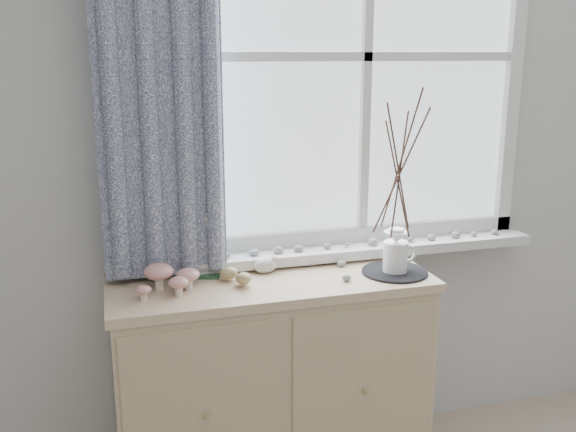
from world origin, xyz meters
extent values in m
cube|color=beige|center=(0.00, 2.00, 1.30)|extent=(4.00, 0.04, 2.60)
cube|color=white|center=(0.30, 2.00, 1.65)|extent=(1.30, 0.01, 1.40)
cube|color=white|center=(0.30, 1.92, 0.88)|extent=(1.45, 0.16, 0.04)
cube|color=#0A193B|center=(-0.52, 1.87, 1.68)|extent=(0.44, 0.06, 1.61)
cube|color=beige|center=(-0.15, 1.75, 0.41)|extent=(1.17, 0.43, 0.81)
cube|color=beige|center=(-0.15, 1.75, 0.83)|extent=(1.20, 0.45, 0.03)
cube|color=beige|center=(-0.44, 1.53, 0.41)|extent=(0.55, 0.01, 0.75)
cube|color=beige|center=(0.14, 1.53, 0.41)|extent=(0.55, 0.01, 0.75)
cylinder|color=white|center=(-0.56, 1.75, 0.88)|extent=(0.03, 0.03, 0.07)
ellipsoid|color=#AE1405|center=(-0.56, 1.75, 0.92)|extent=(0.10, 0.10, 0.06)
cylinder|color=white|center=(-0.50, 1.68, 0.87)|extent=(0.03, 0.03, 0.05)
ellipsoid|color=#AE1405|center=(-0.50, 1.68, 0.90)|extent=(0.07, 0.07, 0.04)
cylinder|color=white|center=(-0.62, 1.67, 0.87)|extent=(0.03, 0.03, 0.04)
ellipsoid|color=#AE1405|center=(-0.62, 1.67, 0.89)|extent=(0.06, 0.06, 0.03)
cylinder|color=white|center=(-0.46, 1.73, 0.88)|extent=(0.03, 0.03, 0.05)
ellipsoid|color=#AE1405|center=(-0.46, 1.73, 0.90)|extent=(0.08, 0.08, 0.05)
ellipsoid|color=tan|center=(-0.27, 1.71, 0.88)|extent=(0.06, 0.05, 0.07)
ellipsoid|color=tan|center=(-0.31, 1.78, 0.88)|extent=(0.06, 0.05, 0.07)
cylinder|color=black|center=(0.32, 1.69, 0.85)|extent=(0.25, 0.25, 0.01)
cylinder|color=white|center=(0.32, 1.69, 0.92)|extent=(0.10, 0.10, 0.12)
cone|color=white|center=(0.32, 1.69, 0.99)|extent=(0.09, 0.09, 0.04)
cylinder|color=white|center=(0.32, 1.69, 1.01)|extent=(0.06, 0.06, 0.03)
torus|color=white|center=(0.37, 1.69, 0.92)|extent=(0.07, 0.02, 0.07)
ellipsoid|color=gray|center=(0.11, 1.65, 0.86)|extent=(0.03, 0.03, 0.02)
ellipsoid|color=gray|center=(0.15, 1.81, 0.86)|extent=(0.03, 0.03, 0.02)
ellipsoid|color=gray|center=(0.33, 1.67, 0.86)|extent=(0.03, 0.03, 0.02)
ellipsoid|color=gray|center=(0.03, 1.85, 0.86)|extent=(0.03, 0.03, 0.02)
camera|label=1|loc=(-0.71, -0.42, 1.66)|focal=40.00mm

